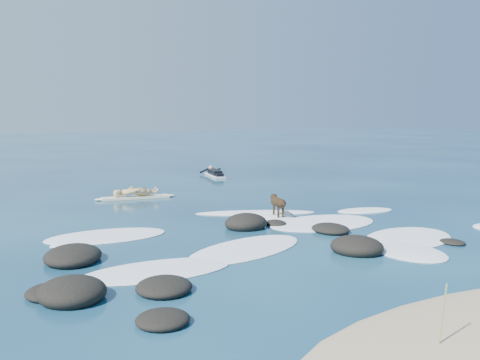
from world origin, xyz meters
TOP-DOWN VIEW (x-y plane):
  - ground at (0.00, 0.00)m, footprint 160.00×160.00m
  - reef_rocks at (-2.30, -1.97)m, footprint 12.87×6.83m
  - breaking_foam at (-0.31, -0.55)m, footprint 12.31×8.08m
  - standing_surfer_rig at (-1.98, 7.10)m, footprint 3.04×0.74m
  - paddling_surfer_rig at (3.61, 12.44)m, footprint 1.17×2.63m
  - dog at (0.98, 1.53)m, footprint 0.40×1.13m

SIDE VIEW (x-z plane):
  - ground at x=0.00m, z-range 0.00..0.00m
  - breaking_foam at x=-0.31m, z-range -0.05..0.07m
  - reef_rocks at x=-2.30m, z-range -0.17..0.38m
  - paddling_surfer_rig at x=3.61m, z-range -0.07..0.38m
  - dog at x=0.98m, z-range 0.12..0.84m
  - standing_surfer_rig at x=-1.98m, z-range -0.18..1.55m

